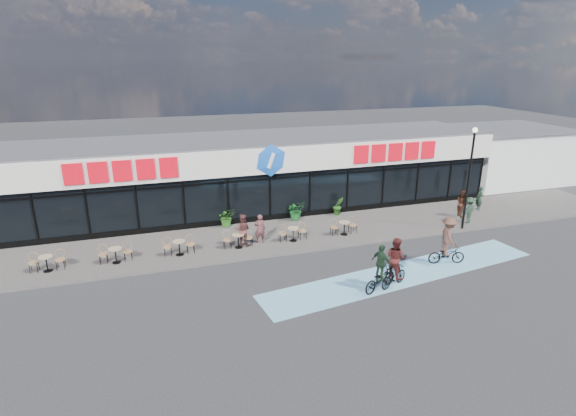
{
  "coord_description": "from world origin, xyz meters",
  "views": [
    {
      "loc": [
        -6.65,
        -17.48,
        9.39
      ],
      "look_at": [
        0.01,
        3.5,
        1.96
      ],
      "focal_mm": 28.0,
      "sensor_mm": 36.0,
      "label": 1
    }
  ],
  "objects": [
    {
      "name": "pedestrian_c",
      "position": [
        10.95,
        2.98,
        0.88
      ],
      "size": [
        1.17,
        0.96,
        1.57
      ],
      "primitive_type": "imported",
      "rotation": [
        0.0,
        0.0,
        3.59
      ],
      "color": "#1C3221",
      "rests_on": "sidewalk"
    },
    {
      "name": "potted_plant_left",
      "position": [
        -2.68,
        6.75,
        0.64
      ],
      "size": [
        1.09,
        0.98,
        1.09
      ],
      "primitive_type": "imported",
      "rotation": [
        0.0,
        0.0,
        0.14
      ],
      "color": "#2B651D",
      "rests_on": "sidewalk"
    },
    {
      "name": "lamp_post",
      "position": [
        10.07,
        2.3,
        3.47
      ],
      "size": [
        0.28,
        0.28,
        5.73
      ],
      "color": "black",
      "rests_on": "sidewalk"
    },
    {
      "name": "bistro_set_2",
      "position": [
        -5.61,
        3.56,
        0.56
      ],
      "size": [
        1.54,
        0.62,
        0.9
      ],
      "color": "tan",
      "rests_on": "sidewalk"
    },
    {
      "name": "bike_lane",
      "position": [
        4.0,
        -1.5,
        0.01
      ],
      "size": [
        14.17,
        4.13,
        0.01
      ],
      "primitive_type": "cube",
      "rotation": [
        0.0,
        0.0,
        0.14
      ],
      "color": "#6CABCC",
      "rests_on": "ground"
    },
    {
      "name": "ground",
      "position": [
        0.0,
        0.0,
        0.0
      ],
      "size": [
        120.0,
        120.0,
        0.0
      ],
      "primitive_type": "plane",
      "color": "#28282B",
      "rests_on": "ground"
    },
    {
      "name": "bistro_set_0",
      "position": [
        -11.52,
        3.56,
        0.56
      ],
      "size": [
        1.54,
        0.62,
        0.9
      ],
      "color": "tan",
      "rests_on": "sidewalk"
    },
    {
      "name": "pedestrian_a",
      "position": [
        13.17,
        4.77,
        0.86
      ],
      "size": [
        0.49,
        0.63,
        1.53
      ],
      "primitive_type": "imported",
      "rotation": [
        0.0,
        0.0,
        -1.81
      ],
      "color": "black",
      "rests_on": "sidewalk"
    },
    {
      "name": "cyclist_c",
      "position": [
        2.89,
        -2.4,
        1.0
      ],
      "size": [
        1.67,
        1.07,
        2.25
      ],
      "color": "black",
      "rests_on": "ground"
    },
    {
      "name": "neighbour_building",
      "position": [
        20.5,
        11.0,
        2.06
      ],
      "size": [
        9.2,
        7.2,
        4.11
      ],
      "color": "white",
      "rests_on": "ground"
    },
    {
      "name": "bistro_set_3",
      "position": [
        -2.66,
        3.56,
        0.56
      ],
      "size": [
        1.54,
        0.62,
        0.9
      ],
      "color": "tan",
      "rests_on": "sidewalk"
    },
    {
      "name": "patron_right",
      "position": [
        -2.38,
        3.7,
        0.95
      ],
      "size": [
        1.02,
        0.92,
        1.7
      ],
      "primitive_type": "imported",
      "rotation": [
        0.0,
        0.0,
        2.72
      ],
      "color": "brown",
      "rests_on": "sidewalk"
    },
    {
      "name": "bistro_set_5",
      "position": [
        3.24,
        3.56,
        0.56
      ],
      "size": [
        1.54,
        0.62,
        0.9
      ],
      "color": "tan",
      "rests_on": "sidewalk"
    },
    {
      "name": "cyclist_b",
      "position": [
        6.46,
        -1.14,
        1.04
      ],
      "size": [
        1.84,
        1.36,
        2.34
      ],
      "color": "black",
      "rests_on": "ground"
    },
    {
      "name": "potted_plant_right",
      "position": [
        4.25,
        6.6,
        0.67
      ],
      "size": [
        0.66,
        0.54,
        1.15
      ],
      "primitive_type": "imported",
      "rotation": [
        0.0,
        0.0,
        6.23
      ],
      "color": "#235518",
      "rests_on": "sidewalk"
    },
    {
      "name": "bistro_set_4",
      "position": [
        0.29,
        3.56,
        0.56
      ],
      "size": [
        1.54,
        0.62,
        0.9
      ],
      "color": "tan",
      "rests_on": "sidewalk"
    },
    {
      "name": "potted_plant_mid",
      "position": [
        1.49,
        6.57,
        0.68
      ],
      "size": [
        1.13,
        1.0,
        1.17
      ],
      "primitive_type": "imported",
      "rotation": [
        0.0,
        0.0,
        0.09
      ],
      "color": "#195720",
      "rests_on": "sidewalk"
    },
    {
      "name": "sidewalk",
      "position": [
        0.0,
        4.5,
        0.05
      ],
      "size": [
        44.0,
        5.0,
        0.1
      ],
      "primitive_type": "cube",
      "color": "#524C49",
      "rests_on": "ground"
    },
    {
      "name": "patron_left",
      "position": [
        -1.44,
        3.8,
        0.88
      ],
      "size": [
        0.62,
        0.45,
        1.56
      ],
      "primitive_type": "imported",
      "rotation": [
        0.0,
        0.0,
        3.0
      ],
      "color": "brown",
      "rests_on": "sidewalk"
    },
    {
      "name": "building",
      "position": [
        -0.0,
        9.93,
        2.34
      ],
      "size": [
        30.6,
        6.57,
        4.75
      ],
      "color": "black",
      "rests_on": "ground"
    },
    {
      "name": "pedestrian_b",
      "position": [
        11.35,
        4.07,
        0.93
      ],
      "size": [
        0.78,
        0.92,
        1.65
      ],
      "primitive_type": "imported",
      "rotation": [
        0.0,
        0.0,
        1.36
      ],
      "color": "#412317",
      "rests_on": "sidewalk"
    },
    {
      "name": "bistro_set_1",
      "position": [
        -8.56,
        3.56,
        0.56
      ],
      "size": [
        1.54,
        0.62,
        0.9
      ],
      "color": "tan",
      "rests_on": "sidewalk"
    },
    {
      "name": "cyclist_a",
      "position": [
        2.19,
        -2.47,
        0.74
      ],
      "size": [
        2.02,
        1.39,
        2.05
      ],
      "color": "black",
      "rests_on": "ground"
    }
  ]
}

